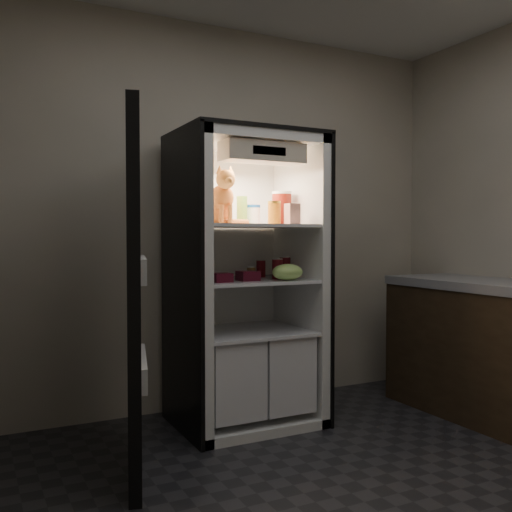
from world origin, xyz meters
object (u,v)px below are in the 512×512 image
Objects in this scene: soda_can_c at (277,269)px; condiment_jar at (251,272)px; soda_can_a at (261,269)px; tabby_cat at (220,203)px; berry_box_left at (222,278)px; mayo_tub at (253,215)px; soda_can_b at (285,267)px; salsa_jar at (274,213)px; pepper_jar at (282,208)px; parmesan_shaker at (242,210)px; berry_box_right at (248,276)px; grape_bag at (288,272)px; refrigerator at (243,301)px; cream_carton at (292,214)px.

soda_can_c reaches higher than condiment_jar.
soda_can_c is (0.02, -0.19, 0.01)m from soda_can_a.
berry_box_left is (-0.06, -0.16, -0.46)m from tabby_cat.
soda_can_a is at bearing 0.55° from mayo_tub.
tabby_cat is 0.64m from soda_can_b.
salsa_jar is 0.58m from berry_box_left.
mayo_tub is at bearing 155.14° from pepper_jar.
berry_box_right is (-0.06, -0.21, -0.41)m from parmesan_shaker.
soda_can_c is 0.17m from condiment_jar.
parmesan_shaker is 0.22m from salsa_jar.
mayo_tub is 1.16× the size of soda_can_a.
parmesan_shaker is at bearing 170.80° from soda_can_b.
soda_can_b is (0.03, 0.00, -0.39)m from pepper_jar.
soda_can_a is 0.56× the size of grape_bag.
refrigerator is at bearing 73.00° from berry_box_right.
refrigerator is 0.37m from soda_can_b.
tabby_cat is at bearing 169.09° from salsa_jar.
mayo_tub is 1.65× the size of condiment_jar.
soda_can_a is 0.97× the size of berry_box_right.
berry_box_left is at bearing -136.02° from parmesan_shaker.
pepper_jar is (0.11, 0.10, 0.04)m from salsa_jar.
soda_can_a is 0.88× the size of soda_can_c.
tabby_cat is at bearing 156.12° from cream_carton.
refrigerator is 0.31m from soda_can_c.
salsa_jar is at bearing -38.16° from refrigerator.
berry_box_right is at bearing -123.59° from condiment_jar.
soda_can_a is 0.49m from berry_box_left.
pepper_jar is at bearing 20.11° from berry_box_left.
soda_can_a is at bearing 94.14° from grape_bag.
grape_bag is at bearing -58.15° from parmesan_shaker.
soda_can_a is 0.19m from soda_can_c.
condiment_jar is at bearing -175.66° from pepper_jar.
refrigerator is 5.22× the size of tabby_cat.
pepper_jar is 1.93× the size of soda_can_a.
tabby_cat is at bearing -162.24° from soda_can_a.
mayo_tub is 0.36m from soda_can_a.
mayo_tub is 0.59m from berry_box_left.
salsa_jar is at bearing -138.45° from pepper_jar.
salsa_jar is 0.46m from berry_box_right.
soda_can_a is at bearing 18.36° from refrigerator.
refrigerator is at bearing 174.81° from soda_can_b.
cream_carton is 0.47m from soda_can_a.
tabby_cat is 0.56m from soda_can_a.
salsa_jar is at bearing -143.84° from soda_can_b.
tabby_cat is (-0.19, -0.06, 0.63)m from refrigerator.
soda_can_b reaches higher than grape_bag.
refrigerator reaches higher than mayo_tub.
refrigerator reaches higher than tabby_cat.
mayo_tub is 0.49m from grape_bag.
mayo_tub is at bearing 109.53° from salsa_jar.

